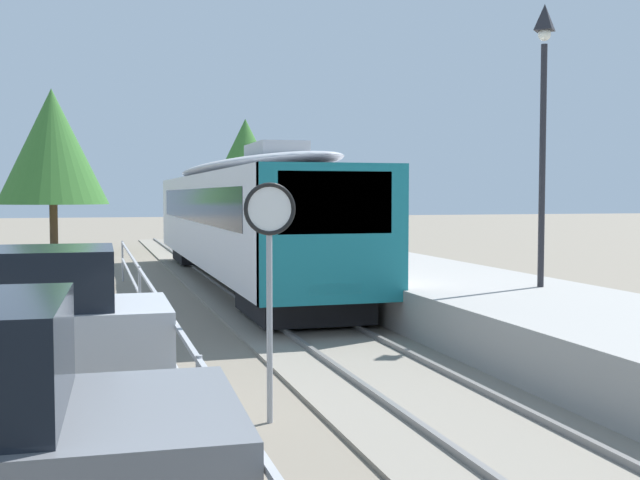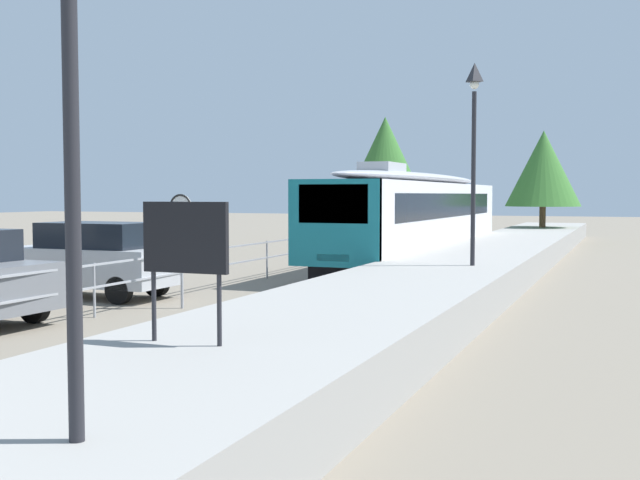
# 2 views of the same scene
# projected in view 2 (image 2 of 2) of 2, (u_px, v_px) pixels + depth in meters

# --- Properties ---
(ground_plane) EXTENTS (160.00, 160.00, 0.00)m
(ground_plane) POSITION_uv_depth(u_px,v_px,m) (288.00, 276.00, 26.81)
(ground_plane) COLOR slate
(track_rails) EXTENTS (3.20, 60.00, 0.14)m
(track_rails) POSITION_uv_depth(u_px,v_px,m) (370.00, 278.00, 25.70)
(track_rails) COLOR gray
(track_rails) RESTS_ON ground
(commuter_train) EXTENTS (2.82, 18.98, 3.74)m
(commuter_train) POSITION_uv_depth(u_px,v_px,m) (417.00, 211.00, 31.04)
(commuter_train) COLOR silver
(commuter_train) RESTS_ON track_rails
(station_platform) EXTENTS (3.90, 60.00, 0.90)m
(station_platform) POSITION_uv_depth(u_px,v_px,m) (469.00, 269.00, 24.47)
(station_platform) COLOR #999691
(station_platform) RESTS_ON ground
(platform_lamp_mid_platform) EXTENTS (0.34, 0.34, 5.35)m
(platform_lamp_mid_platform) POSITION_uv_depth(u_px,v_px,m) (474.00, 125.00, 20.52)
(platform_lamp_mid_platform) COLOR #232328
(platform_lamp_mid_platform) RESTS_ON station_platform
(platform_notice_board) EXTENTS (1.20, 0.08, 1.80)m
(platform_notice_board) POSITION_uv_depth(u_px,v_px,m) (185.00, 242.00, 9.82)
(platform_notice_board) COLOR #232328
(platform_notice_board) RESTS_ON station_platform
(speed_limit_sign) EXTENTS (0.61, 0.10, 2.81)m
(speed_limit_sign) POSITION_uv_depth(u_px,v_px,m) (181.00, 222.00, 18.95)
(speed_limit_sign) COLOR #9EA0A5
(speed_limit_sign) RESTS_ON ground
(carpark_fence) EXTENTS (0.06, 36.06, 1.25)m
(carpark_fence) POSITION_uv_depth(u_px,v_px,m) (94.00, 278.00, 17.61)
(carpark_fence) COLOR #9EA0A5
(carpark_fence) RESTS_ON ground
(parked_suv_silver) EXTENTS (4.62, 1.96, 2.04)m
(parked_suv_silver) POSITION_uv_depth(u_px,v_px,m) (93.00, 258.00, 21.06)
(parked_suv_silver) COLOR #B7BABF
(parked_suv_silver) RESTS_ON ground
(tree_behind_carpark) EXTENTS (4.91, 4.91, 7.45)m
(tree_behind_carpark) POSITION_uv_depth(u_px,v_px,m) (385.00, 160.00, 46.72)
(tree_behind_carpark) COLOR brown
(tree_behind_carpark) RESTS_ON ground
(tree_behind_station_far) EXTENTS (4.25, 4.25, 6.45)m
(tree_behind_station_far) POSITION_uv_depth(u_px,v_px,m) (543.00, 169.00, 44.54)
(tree_behind_station_far) COLOR brown
(tree_behind_station_far) RESTS_ON ground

